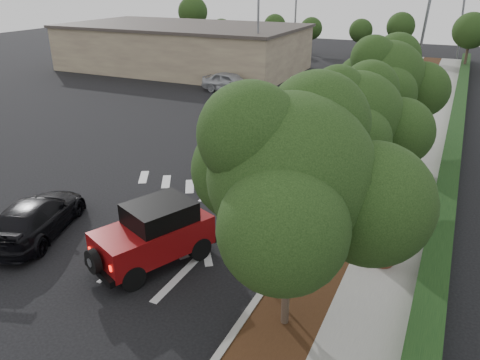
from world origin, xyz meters
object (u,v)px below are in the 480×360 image
Objects in this scene: silver_suv_ahead at (249,156)px; black_suv_oncoming at (36,217)px; red_jeep at (158,233)px; speed_hump_sign at (271,248)px.

black_suv_oncoming is (-4.35, -8.28, -0.12)m from silver_suv_ahead.
red_jeep is 3.85m from speed_hump_sign.
silver_suv_ahead is at bearing 116.72° from red_jeep.
red_jeep is 0.87× the size of black_suv_oncoming.
red_jeep is at bearing 166.39° from black_suv_oncoming.
speed_hump_sign is (8.60, 0.21, 0.88)m from black_suv_oncoming.
silver_suv_ahead is 2.54× the size of speed_hump_sign.
red_jeep is at bearing -84.05° from silver_suv_ahead.
black_suv_oncoming is at bearing -114.98° from silver_suv_ahead.
red_jeep reaches higher than black_suv_oncoming.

